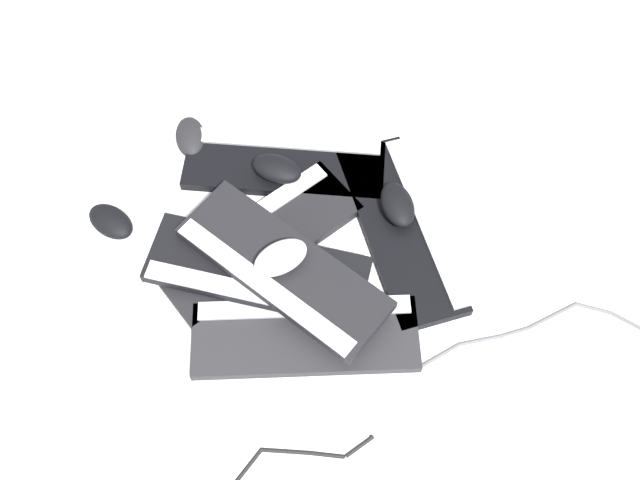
{
  "coord_description": "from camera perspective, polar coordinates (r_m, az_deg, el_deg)",
  "views": [
    {
      "loc": [
        0.71,
        -0.11,
        1.32
      ],
      "look_at": [
        0.03,
        -0.01,
        0.04
      ],
      "focal_mm": 40.0,
      "sensor_mm": 36.0,
      "label": 1
    }
  ],
  "objects": [
    {
      "name": "mouse_4",
      "position": [
        1.57,
        -16.39,
        1.43
      ],
      "size": [
        0.12,
        0.12,
        0.04
      ],
      "primitive_type": "ellipsoid",
      "rotation": [
        0.0,
        0.0,
        3.93
      ],
      "color": "black",
      "rests_on": "ground"
    },
    {
      "name": "keyboard_4",
      "position": [
        1.43,
        -5.05,
        -2.46
      ],
      "size": [
        0.3,
        0.46,
        0.03
      ],
      "color": "black",
      "rests_on": "keyboard_3"
    },
    {
      "name": "keyboard_1",
      "position": [
        1.51,
        6.52,
        0.91
      ],
      "size": [
        0.46,
        0.21,
        0.03
      ],
      "color": "black",
      "rests_on": "ground"
    },
    {
      "name": "ground_plane",
      "position": [
        1.51,
        0.33,
        0.31
      ],
      "size": [
        3.2,
        3.2,
        0.0
      ],
      "primitive_type": "plane",
      "color": "white"
    },
    {
      "name": "keyboard_2",
      "position": [
        1.59,
        -2.85,
        6.06
      ],
      "size": [
        0.25,
        0.46,
        0.03
      ],
      "color": "black",
      "rests_on": "ground"
    },
    {
      "name": "mouse_1",
      "position": [
        1.5,
        6.22,
        2.84
      ],
      "size": [
        0.12,
        0.08,
        0.04
      ],
      "primitive_type": "ellipsoid",
      "rotation": [
        0.0,
        0.0,
        0.11
      ],
      "color": "black",
      "rests_on": "keyboard_1"
    },
    {
      "name": "mouse_2",
      "position": [
        1.62,
        -15.3,
        5.18
      ],
      "size": [
        0.1,
        0.13,
        0.04
      ],
      "primitive_type": "ellipsoid",
      "rotation": [
        0.0,
        0.0,
        1.22
      ],
      "color": "#B7B7BC",
      "rests_on": "ground"
    },
    {
      "name": "keyboard_3",
      "position": [
        1.49,
        -4.87,
        -0.17
      ],
      "size": [
        0.35,
        0.46,
        0.03
      ],
      "color": "black",
      "rests_on": "ground"
    },
    {
      "name": "mouse_0",
      "position": [
        1.65,
        -10.33,
        8.12
      ],
      "size": [
        0.11,
        0.07,
        0.04
      ],
      "primitive_type": "ellipsoid",
      "rotation": [
        0.0,
        0.0,
        0.05
      ],
      "color": "black",
      "rests_on": "ground"
    },
    {
      "name": "keyboard_0",
      "position": [
        1.4,
        -1.18,
        -7.66
      ],
      "size": [
        0.2,
        0.45,
        0.03
      ],
      "color": "#232326",
      "rests_on": "ground"
    },
    {
      "name": "keyboard_5",
      "position": [
        1.39,
        -3.04,
        -2.3
      ],
      "size": [
        0.42,
        0.41,
        0.03
      ],
      "color": "black",
      "rests_on": "keyboard_4"
    },
    {
      "name": "mouse_5",
      "position": [
        1.54,
        -3.47,
        5.71
      ],
      "size": [
        0.11,
        0.13,
        0.04
      ],
      "primitive_type": "ellipsoid",
      "rotation": [
        0.0,
        0.0,
        1.04
      ],
      "color": "black",
      "rests_on": "keyboard_2"
    },
    {
      "name": "cable_1",
      "position": [
        1.49,
        19.47,
        -7.57
      ],
      "size": [
        0.23,
        0.59,
        0.01
      ],
      "color": "#59595B",
      "rests_on": "ground"
    },
    {
      "name": "mouse_3",
      "position": [
        1.36,
        -3.16,
        -1.41
      ],
      "size": [
        0.1,
        0.13,
        0.04
      ],
      "primitive_type": "ellipsoid",
      "rotation": [
        0.0,
        0.0,
        1.97
      ],
      "color": "silver",
      "rests_on": "keyboard_5"
    }
  ]
}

